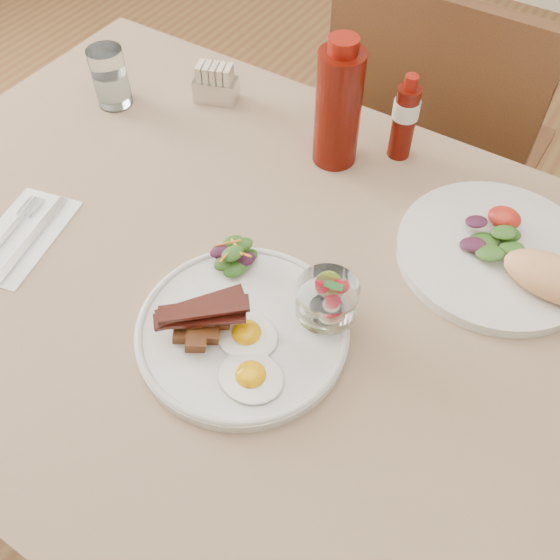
{
  "coord_description": "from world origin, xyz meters",
  "views": [
    {
      "loc": [
        0.3,
        -0.45,
        1.44
      ],
      "look_at": [
        0.04,
        -0.03,
        0.82
      ],
      "focal_mm": 40.0,
      "sensor_mm": 36.0,
      "label": 1
    }
  ],
  "objects_px": {
    "second_plate": "(510,257)",
    "table": "(270,321)",
    "fruit_cup": "(327,299)",
    "sugar_caddy": "(216,85)",
    "water_glass": "(111,81)",
    "main_plate": "(243,331)",
    "hot_sauce_bottle": "(405,118)",
    "ketchup_bottle": "(338,107)",
    "chair_far": "(431,152)"
  },
  "relations": [
    {
      "from": "second_plate",
      "to": "table",
      "type": "bearing_deg",
      "value": -141.67
    },
    {
      "from": "fruit_cup",
      "to": "second_plate",
      "type": "xyz_separation_m",
      "value": [
        0.17,
        0.23,
        -0.04
      ]
    },
    {
      "from": "table",
      "to": "sugar_caddy",
      "type": "height_order",
      "value": "sugar_caddy"
    },
    {
      "from": "second_plate",
      "to": "water_glass",
      "type": "xyz_separation_m",
      "value": [
        -0.74,
        -0.01,
        0.03
      ]
    },
    {
      "from": "main_plate",
      "to": "sugar_caddy",
      "type": "bearing_deg",
      "value": 129.82
    },
    {
      "from": "hot_sauce_bottle",
      "to": "water_glass",
      "type": "distance_m",
      "value": 0.52
    },
    {
      "from": "table",
      "to": "ketchup_bottle",
      "type": "relative_size",
      "value": 6.14
    },
    {
      "from": "fruit_cup",
      "to": "second_plate",
      "type": "height_order",
      "value": "fruit_cup"
    },
    {
      "from": "ketchup_bottle",
      "to": "sugar_caddy",
      "type": "height_order",
      "value": "ketchup_bottle"
    },
    {
      "from": "main_plate",
      "to": "second_plate",
      "type": "distance_m",
      "value": 0.39
    },
    {
      "from": "ketchup_bottle",
      "to": "sugar_caddy",
      "type": "bearing_deg",
      "value": 174.44
    },
    {
      "from": "table",
      "to": "chair_far",
      "type": "bearing_deg",
      "value": 90.0
    },
    {
      "from": "second_plate",
      "to": "water_glass",
      "type": "distance_m",
      "value": 0.74
    },
    {
      "from": "chair_far",
      "to": "hot_sauce_bottle",
      "type": "bearing_deg",
      "value": -84.56
    },
    {
      "from": "table",
      "to": "sugar_caddy",
      "type": "bearing_deg",
      "value": 135.51
    },
    {
      "from": "hot_sauce_bottle",
      "to": "sugar_caddy",
      "type": "bearing_deg",
      "value": -173.2
    },
    {
      "from": "table",
      "to": "second_plate",
      "type": "bearing_deg",
      "value": 38.33
    },
    {
      "from": "second_plate",
      "to": "sugar_caddy",
      "type": "distance_m",
      "value": 0.59
    },
    {
      "from": "chair_far",
      "to": "main_plate",
      "type": "relative_size",
      "value": 3.32
    },
    {
      "from": "second_plate",
      "to": "hot_sauce_bottle",
      "type": "height_order",
      "value": "hot_sauce_bottle"
    },
    {
      "from": "table",
      "to": "hot_sauce_bottle",
      "type": "height_order",
      "value": "hot_sauce_bottle"
    },
    {
      "from": "fruit_cup",
      "to": "sugar_caddy",
      "type": "distance_m",
      "value": 0.53
    },
    {
      "from": "table",
      "to": "water_glass",
      "type": "relative_size",
      "value": 12.52
    },
    {
      "from": "chair_far",
      "to": "fruit_cup",
      "type": "bearing_deg",
      "value": -81.58
    },
    {
      "from": "water_glass",
      "to": "ketchup_bottle",
      "type": "bearing_deg",
      "value": 11.13
    },
    {
      "from": "chair_far",
      "to": "fruit_cup",
      "type": "height_order",
      "value": "chair_far"
    },
    {
      "from": "fruit_cup",
      "to": "ketchup_bottle",
      "type": "height_order",
      "value": "ketchup_bottle"
    },
    {
      "from": "main_plate",
      "to": "sugar_caddy",
      "type": "relative_size",
      "value": 3.22
    },
    {
      "from": "second_plate",
      "to": "ketchup_bottle",
      "type": "relative_size",
      "value": 1.38
    },
    {
      "from": "ketchup_bottle",
      "to": "main_plate",
      "type": "bearing_deg",
      "value": -78.91
    },
    {
      "from": "main_plate",
      "to": "hot_sauce_bottle",
      "type": "height_order",
      "value": "hot_sauce_bottle"
    },
    {
      "from": "main_plate",
      "to": "water_glass",
      "type": "xyz_separation_m",
      "value": [
        -0.48,
        0.29,
        0.04
      ]
    },
    {
      "from": "fruit_cup",
      "to": "sugar_caddy",
      "type": "height_order",
      "value": "fruit_cup"
    },
    {
      "from": "sugar_caddy",
      "to": "water_glass",
      "type": "bearing_deg",
      "value": -164.97
    },
    {
      "from": "table",
      "to": "ketchup_bottle",
      "type": "distance_m",
      "value": 0.35
    },
    {
      "from": "ketchup_bottle",
      "to": "sugar_caddy",
      "type": "distance_m",
      "value": 0.27
    },
    {
      "from": "chair_far",
      "to": "main_plate",
      "type": "xyz_separation_m",
      "value": [
        0.02,
        -0.75,
        0.24
      ]
    },
    {
      "from": "table",
      "to": "fruit_cup",
      "type": "xyz_separation_m",
      "value": [
        0.1,
        -0.02,
        0.15
      ]
    },
    {
      "from": "second_plate",
      "to": "water_glass",
      "type": "bearing_deg",
      "value": -179.44
    },
    {
      "from": "chair_far",
      "to": "second_plate",
      "type": "xyz_separation_m",
      "value": [
        0.27,
        -0.45,
        0.25
      ]
    },
    {
      "from": "sugar_caddy",
      "to": "second_plate",
      "type": "bearing_deg",
      "value": -29.72
    },
    {
      "from": "hot_sauce_bottle",
      "to": "water_glass",
      "type": "xyz_separation_m",
      "value": [
        -0.5,
        -0.15,
        -0.03
      ]
    },
    {
      "from": "hot_sauce_bottle",
      "to": "second_plate",
      "type": "bearing_deg",
      "value": -30.41
    },
    {
      "from": "table",
      "to": "chair_far",
      "type": "distance_m",
      "value": 0.68
    },
    {
      "from": "ketchup_bottle",
      "to": "hot_sauce_bottle",
      "type": "bearing_deg",
      "value": 37.62
    },
    {
      "from": "second_plate",
      "to": "water_glass",
      "type": "height_order",
      "value": "water_glass"
    },
    {
      "from": "main_plate",
      "to": "second_plate",
      "type": "xyz_separation_m",
      "value": [
        0.25,
        0.3,
        0.01
      ]
    },
    {
      "from": "second_plate",
      "to": "ketchup_bottle",
      "type": "xyz_separation_m",
      "value": [
        -0.33,
        0.07,
        0.08
      ]
    },
    {
      "from": "table",
      "to": "chair_far",
      "type": "relative_size",
      "value": 1.43
    },
    {
      "from": "table",
      "to": "ketchup_bottle",
      "type": "height_order",
      "value": "ketchup_bottle"
    }
  ]
}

